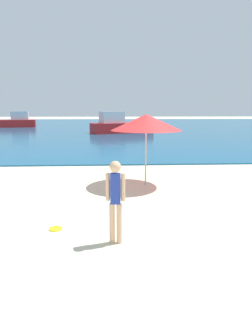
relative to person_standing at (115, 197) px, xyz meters
The scene contains 6 objects.
water 37.39m from the person_standing, 89.36° to the left, with size 160.00×60.00×0.06m, color #14567F.
person_standing is the anchor object (origin of this frame).
frisbee 1.63m from the person_standing, 151.82° to the left, with size 0.26×0.26×0.03m, color yellow.
boat_near 24.62m from the person_standing, 88.10° to the left, with size 6.57×4.28×2.14m.
boat_far 37.38m from the person_standing, 110.64° to the left, with size 6.35×2.97×2.08m.
beach_umbrella 4.40m from the person_standing, 75.96° to the left, with size 2.23×2.23×2.26m.
Camera 1 is at (-0.48, 2.72, 2.40)m, focal length 30.85 mm.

